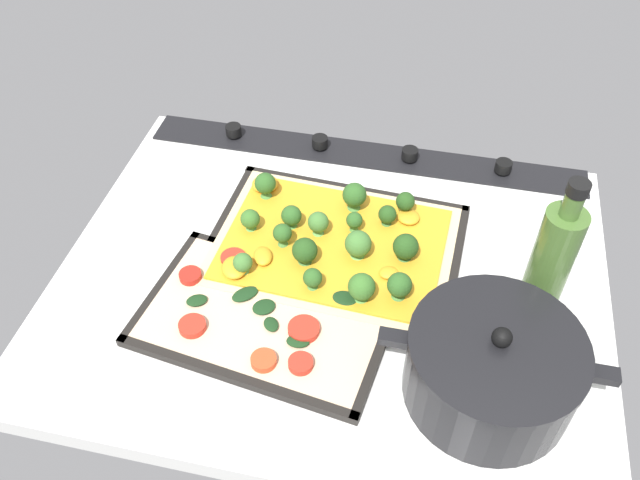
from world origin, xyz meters
TOP-DOWN VIEW (x-y plane):
  - ground_plane at (0.00, 0.00)cm, footprint 79.06×63.57cm
  - stove_control_panel at (0.00, -28.29)cm, footprint 75.89×7.00cm
  - baking_tray_front at (0.60, -4.59)cm, footprint 38.93×30.29cm
  - broccoli_pizza at (0.73, -4.40)cm, footprint 36.40×27.76cm
  - baking_tray_back at (7.13, 10.13)cm, footprint 36.23×26.15cm
  - veggie_pizza_back at (7.31, 10.23)cm, footprint 33.52×23.44cm
  - cooking_pot at (-22.68, 14.91)cm, footprint 27.91×21.12cm
  - oil_bottle at (-28.90, 0.41)cm, footprint 5.39×5.39cm

SIDE VIEW (x-z plane):
  - ground_plane at x=0.00cm, z-range -3.00..0.00cm
  - baking_tray_front at x=0.60cm, z-range -0.29..1.01cm
  - baking_tray_back at x=7.13cm, z-range -0.27..1.03cm
  - stove_control_panel at x=0.00cm, z-range -0.75..1.85cm
  - veggie_pizza_back at x=7.31cm, z-range 0.15..2.05cm
  - broccoli_pizza at x=0.73cm, z-range -0.84..5.20cm
  - cooking_pot at x=-22.68cm, z-range -1.16..11.34cm
  - oil_bottle at x=-28.90cm, z-range -1.87..21.06cm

